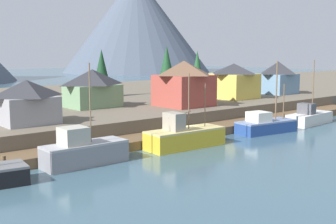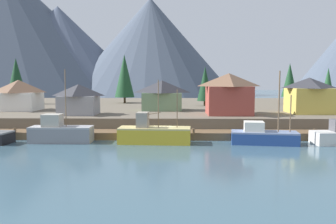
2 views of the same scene
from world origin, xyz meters
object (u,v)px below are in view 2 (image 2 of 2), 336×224
at_px(conifer_mid_right, 205,84).
at_px(fishing_boat_grey, 60,132).
at_px(fishing_boat_blue, 263,136).
at_px(house_white, 19,95).
at_px(fishing_boat_yellow, 154,134).
at_px(house_yellow, 309,95).
at_px(conifer_mid_left, 290,80).
at_px(house_grey, 79,99).
at_px(house_red, 229,93).
at_px(conifer_back_left, 328,83).
at_px(conifer_near_right, 124,76).
at_px(conifer_near_left, 16,77).
at_px(house_green, 162,95).

bearing_deg(conifer_mid_right, fishing_boat_grey, -124.39).
height_order(fishing_boat_blue, house_white, fishing_boat_blue).
relative_size(fishing_boat_grey, fishing_boat_yellow, 1.02).
xyz_separation_m(fishing_boat_yellow, house_yellow, (24.97, 15.06, 4.29)).
bearing_deg(conifer_mid_left, house_yellow, -99.24).
bearing_deg(house_grey, house_white, 149.28).
xyz_separation_m(house_red, conifer_mid_left, (17.22, 24.46, 2.05)).
bearing_deg(conifer_back_left, conifer_near_right, 175.51).
height_order(house_red, house_white, house_red).
height_order(house_white, conifer_back_left, conifer_back_left).
bearing_deg(conifer_mid_left, conifer_near_left, -179.19).
relative_size(fishing_boat_grey, house_yellow, 1.32).
bearing_deg(house_white, fishing_boat_grey, -54.79).
distance_m(house_white, conifer_mid_left, 56.95).
height_order(fishing_boat_yellow, house_white, fishing_boat_yellow).
height_order(fishing_boat_yellow, house_red, house_red).
bearing_deg(house_yellow, fishing_boat_grey, -158.48).
relative_size(house_white, conifer_mid_left, 0.79).
height_order(house_grey, conifer_mid_right, conifer_mid_right).
distance_m(fishing_boat_yellow, house_green, 20.29).
bearing_deg(conifer_near_left, house_yellow, -19.95).
height_order(house_green, conifer_near_left, conifer_near_left).
xyz_separation_m(conifer_near_right, conifer_mid_right, (18.23, -8.55, -1.71)).
xyz_separation_m(house_yellow, conifer_near_right, (-34.16, 24.86, 3.37)).
relative_size(house_red, conifer_mid_right, 0.87).
distance_m(house_yellow, conifer_mid_right, 22.86).
distance_m(conifer_mid_right, conifer_back_left, 28.24).
bearing_deg(conifer_near_right, fishing_boat_grey, -94.27).
xyz_separation_m(fishing_boat_grey, house_red, (23.47, 12.17, 4.55)).
distance_m(fishing_boat_yellow, conifer_mid_right, 33.18).
bearing_deg(house_grey, fishing_boat_grey, -87.50).
bearing_deg(conifer_near_left, house_grey, -49.88).
relative_size(house_green, conifer_back_left, 0.90).
distance_m(conifer_near_left, conifer_mid_right, 42.57).
xyz_separation_m(house_yellow, conifer_mid_left, (3.58, 21.99, 2.41)).
bearing_deg(conifer_mid_right, house_yellow, -45.67).
xyz_separation_m(conifer_near_left, conifer_near_right, (24.04, 3.73, 0.23)).
xyz_separation_m(fishing_boat_blue, conifer_near_left, (-47.08, 36.41, 7.61)).
relative_size(fishing_boat_grey, fishing_boat_blue, 1.02).
relative_size(house_yellow, conifer_back_left, 0.87).
bearing_deg(house_yellow, conifer_near_left, 160.05).
bearing_deg(conifer_mid_right, fishing_boat_blue, -81.35).
height_order(house_grey, conifer_near_right, conifer_near_right).
relative_size(house_white, conifer_mid_right, 0.88).
height_order(house_green, house_white, house_white).
relative_size(fishing_boat_yellow, conifer_mid_left, 1.00).
bearing_deg(fishing_boat_yellow, conifer_back_left, 47.53).
distance_m(house_yellow, house_white, 50.69).
bearing_deg(house_green, conifer_mid_left, 31.38).
bearing_deg(fishing_boat_yellow, conifer_mid_right, 76.89).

